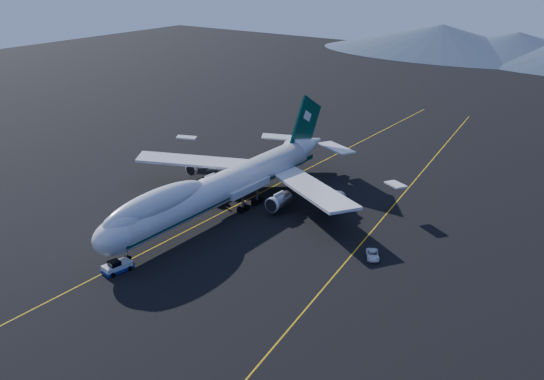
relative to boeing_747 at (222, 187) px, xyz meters
The scene contains 6 objects.
ground 5.81m from the boeing_747, 90.00° to the right, with size 500.00×500.00×0.00m, color black.
taxiway_line_main 5.80m from the boeing_747, 90.00° to the right, with size 0.25×220.00×0.01m, color #CD9A0C.
taxiway_line_side 32.14m from the boeing_747, 18.38° to the left, with size 0.25×200.00×0.01m, color #CD9A0C.
boeing_747 is the anchor object (origin of this frame).
pushback_tug 30.54m from the boeing_747, 87.37° to the right, with size 3.62×5.49×2.23m.
service_van 35.58m from the boeing_747, ahead, with size 2.15×4.66×1.29m, color white.
Camera 1 is at (76.65, -89.72, 51.58)m, focal length 40.00 mm.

